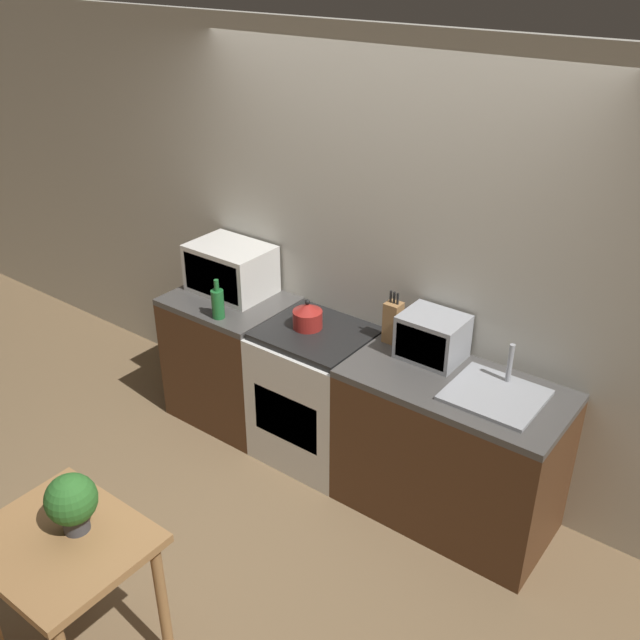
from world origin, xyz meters
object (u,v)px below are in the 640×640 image
(toaster_oven, at_px, (432,337))
(kettle, at_px, (308,316))
(dining_table, at_px, (65,562))
(microwave, at_px, (231,269))
(bottle, at_px, (218,303))
(stove_range, at_px, (316,394))

(toaster_oven, bearing_deg, kettle, -169.47)
(kettle, xyz_separation_m, dining_table, (0.16, -1.88, -0.34))
(kettle, height_order, toaster_oven, toaster_oven)
(microwave, height_order, dining_table, microwave)
(bottle, relative_size, dining_table, 0.33)
(toaster_oven, bearing_deg, microwave, -178.06)
(stove_range, bearing_deg, dining_table, -87.23)
(toaster_oven, relative_size, dining_table, 0.45)
(stove_range, distance_m, dining_table, 1.89)
(bottle, bearing_deg, microwave, 120.96)
(kettle, height_order, dining_table, kettle)
(kettle, relative_size, microwave, 0.35)
(stove_range, bearing_deg, toaster_oven, 12.05)
(kettle, relative_size, dining_table, 0.24)
(kettle, bearing_deg, stove_range, -5.41)
(stove_range, distance_m, microwave, 1.00)
(stove_range, height_order, microwave, microwave)
(dining_table, bearing_deg, stove_range, 92.77)
(microwave, bearing_deg, toaster_oven, 1.94)
(microwave, relative_size, toaster_oven, 1.53)
(dining_table, bearing_deg, microwave, 113.82)
(stove_range, height_order, bottle, bottle)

